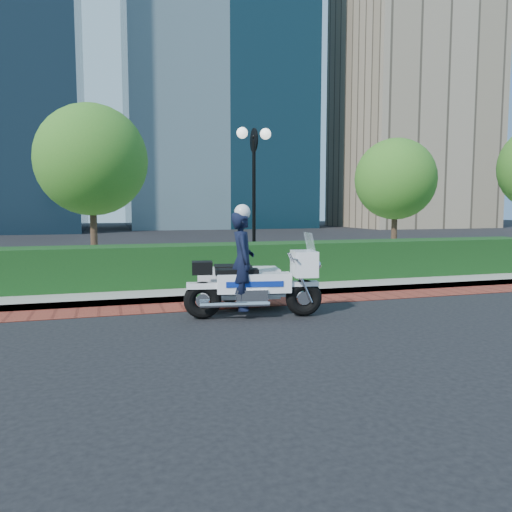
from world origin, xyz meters
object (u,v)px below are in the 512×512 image
object	(u,v)px
tree_c	(396,179)
tree_b	(92,160)
police_motorcycle	(246,277)
lamppost	(254,177)

from	to	relation	value
tree_c	tree_b	bearing A→B (deg)	180.00
police_motorcycle	tree_c	bearing A→B (deg)	49.76
tree_c	police_motorcycle	world-z (taller)	tree_c
lamppost	tree_c	xyz separation A→B (m)	(5.50, 1.30, 0.09)
lamppost	tree_b	xyz separation A→B (m)	(-4.50, 1.30, 0.48)
tree_b	tree_c	size ratio (longest dim) A/B	1.14
lamppost	police_motorcycle	bearing A→B (deg)	-108.28
tree_b	tree_c	distance (m)	10.01
tree_b	lamppost	bearing A→B (deg)	-16.11
lamppost	tree_c	size ratio (longest dim) A/B	0.98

